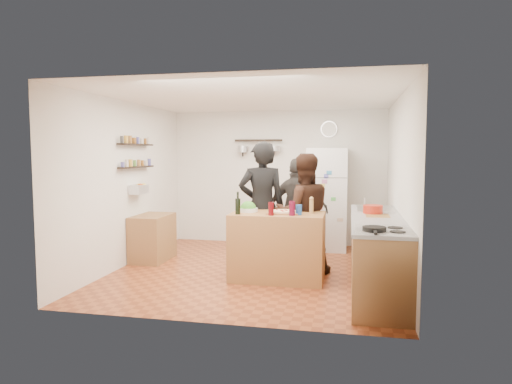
% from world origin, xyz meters
% --- Properties ---
extents(room_shell, '(4.20, 4.20, 4.20)m').
position_xyz_m(room_shell, '(0.00, 0.39, 1.25)').
color(room_shell, brown).
rests_on(room_shell, ground).
extents(prep_island, '(1.25, 0.72, 0.91)m').
position_xyz_m(prep_island, '(0.39, -0.36, 0.46)').
color(prep_island, olive).
rests_on(prep_island, floor).
extents(pizza_board, '(0.42, 0.34, 0.02)m').
position_xyz_m(pizza_board, '(0.47, -0.38, 0.92)').
color(pizza_board, '#945C35').
rests_on(pizza_board, prep_island).
extents(pizza, '(0.34, 0.34, 0.02)m').
position_xyz_m(pizza, '(0.47, -0.38, 0.94)').
color(pizza, beige).
rests_on(pizza, pizza_board).
extents(salad_bowl, '(0.26, 0.26, 0.05)m').
position_xyz_m(salad_bowl, '(-0.03, -0.31, 0.94)').
color(salad_bowl, silver).
rests_on(salad_bowl, prep_island).
extents(wine_bottle, '(0.07, 0.07, 0.21)m').
position_xyz_m(wine_bottle, '(-0.11, -0.58, 1.02)').
color(wine_bottle, black).
rests_on(wine_bottle, prep_island).
extents(wine_glass_near, '(0.07, 0.07, 0.17)m').
position_xyz_m(wine_glass_near, '(0.34, -0.60, 1.00)').
color(wine_glass_near, '#53070B').
rests_on(wine_glass_near, prep_island).
extents(wine_glass_far, '(0.08, 0.08, 0.19)m').
position_xyz_m(wine_glass_far, '(0.61, -0.56, 1.00)').
color(wine_glass_far, '#54071E').
rests_on(wine_glass_far, prep_island).
extents(pepper_mill, '(0.06, 0.06, 0.18)m').
position_xyz_m(pepper_mill, '(0.84, -0.31, 1.00)').
color(pepper_mill, '#A67B45').
rests_on(pepper_mill, prep_island).
extents(salt_canister, '(0.08, 0.08, 0.13)m').
position_xyz_m(salt_canister, '(0.69, -0.48, 0.98)').
color(salt_canister, '#1A4791').
rests_on(salt_canister, prep_island).
extents(person_left, '(0.79, 0.63, 1.88)m').
position_xyz_m(person_left, '(0.08, 0.12, 0.94)').
color(person_left, black).
rests_on(person_left, floor).
extents(person_center, '(0.99, 0.88, 1.71)m').
position_xyz_m(person_center, '(0.70, 0.08, 0.86)').
color(person_center, black).
rests_on(person_center, floor).
extents(person_back, '(0.96, 0.41, 1.64)m').
position_xyz_m(person_back, '(0.54, 0.73, 0.82)').
color(person_back, '#282524').
rests_on(person_back, floor).
extents(counter_run, '(0.63, 2.63, 0.90)m').
position_xyz_m(counter_run, '(1.70, -0.55, 0.45)').
color(counter_run, '#9E7042').
rests_on(counter_run, floor).
extents(stove_top, '(0.60, 0.62, 0.02)m').
position_xyz_m(stove_top, '(1.70, -1.50, 0.91)').
color(stove_top, white).
rests_on(stove_top, counter_run).
extents(skillet, '(0.24, 0.24, 0.05)m').
position_xyz_m(skillet, '(1.60, -1.61, 0.94)').
color(skillet, black).
rests_on(skillet, stove_top).
extents(sink, '(0.50, 0.80, 0.03)m').
position_xyz_m(sink, '(1.70, 0.30, 0.92)').
color(sink, silver).
rests_on(sink, counter_run).
extents(cutting_board, '(0.30, 0.40, 0.02)m').
position_xyz_m(cutting_board, '(1.70, -0.41, 0.91)').
color(cutting_board, olive).
rests_on(cutting_board, counter_run).
extents(red_bowl, '(0.26, 0.26, 0.11)m').
position_xyz_m(red_bowl, '(1.65, -0.19, 0.97)').
color(red_bowl, '#AB2413').
rests_on(red_bowl, counter_run).
extents(fridge, '(0.70, 0.68, 1.80)m').
position_xyz_m(fridge, '(0.95, 1.75, 0.90)').
color(fridge, white).
rests_on(fridge, floor).
extents(wall_clock, '(0.30, 0.03, 0.30)m').
position_xyz_m(wall_clock, '(0.95, 2.08, 2.15)').
color(wall_clock, silver).
rests_on(wall_clock, back_wall).
extents(spice_shelf_lower, '(0.12, 1.00, 0.02)m').
position_xyz_m(spice_shelf_lower, '(-1.93, 0.20, 1.50)').
color(spice_shelf_lower, black).
rests_on(spice_shelf_lower, left_wall).
extents(spice_shelf_upper, '(0.12, 1.00, 0.02)m').
position_xyz_m(spice_shelf_upper, '(-1.93, 0.20, 1.85)').
color(spice_shelf_upper, black).
rests_on(spice_shelf_upper, left_wall).
extents(produce_basket, '(0.18, 0.35, 0.14)m').
position_xyz_m(produce_basket, '(-1.90, 0.20, 1.15)').
color(produce_basket, silver).
rests_on(produce_basket, left_wall).
extents(side_table, '(0.50, 0.80, 0.73)m').
position_xyz_m(side_table, '(-1.74, 0.32, 0.36)').
color(side_table, '#95613E').
rests_on(side_table, floor).
extents(pot_rack, '(0.90, 0.04, 0.04)m').
position_xyz_m(pot_rack, '(-0.35, 2.00, 1.95)').
color(pot_rack, black).
rests_on(pot_rack, back_wall).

